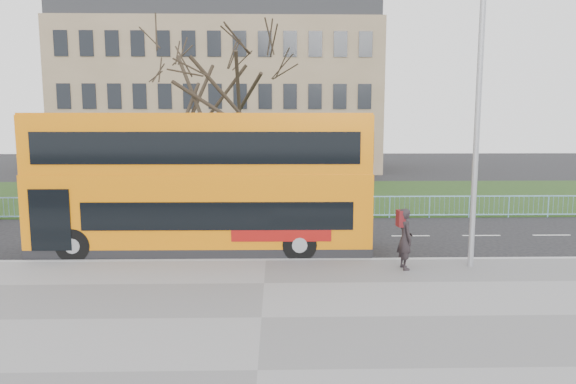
{
  "coord_description": "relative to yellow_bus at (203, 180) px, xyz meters",
  "views": [
    {
      "loc": [
        0.36,
        -18.46,
        4.73
      ],
      "look_at": [
        0.81,
        1.0,
        2.08
      ],
      "focal_mm": 32.0,
      "sensor_mm": 36.0,
      "label": 1
    }
  ],
  "objects": [
    {
      "name": "grass_verge",
      "position": [
        2.29,
        14.34,
        -2.63
      ],
      "size": [
        80.0,
        15.4,
        0.08
      ],
      "primitive_type": "cube",
      "color": "#1C3312",
      "rests_on": "ground"
    },
    {
      "name": "civic_building",
      "position": [
        -2.71,
        35.04,
        4.33
      ],
      "size": [
        30.0,
        15.0,
        14.0
      ],
      "primitive_type": "cube",
      "color": "#816C52",
      "rests_on": "ground"
    },
    {
      "name": "ground",
      "position": [
        2.29,
        0.04,
        -2.67
      ],
      "size": [
        120.0,
        120.0,
        0.0
      ],
      "primitive_type": "plane",
      "color": "black",
      "rests_on": "ground"
    },
    {
      "name": "street_lamp",
      "position": [
        8.8,
        -2.47,
        2.37
      ],
      "size": [
        1.9,
        0.23,
        8.97
      ],
      "rotation": [
        0.0,
        0.0,
        0.02
      ],
      "color": "#97999F",
      "rests_on": "pavement"
    },
    {
      "name": "bare_tree",
      "position": [
        -0.71,
        10.04,
        2.88
      ],
      "size": [
        7.66,
        7.66,
        10.94
      ],
      "primitive_type": null,
      "color": "black",
      "rests_on": "grass_verge"
    },
    {
      "name": "pavement",
      "position": [
        2.29,
        -6.71,
        -2.61
      ],
      "size": [
        80.0,
        10.5,
        0.12
      ],
      "primitive_type": "cube",
      "color": "slate",
      "rests_on": "ground"
    },
    {
      "name": "kerb",
      "position": [
        2.29,
        -1.51,
        -2.6
      ],
      "size": [
        80.0,
        0.2,
        0.14
      ],
      "primitive_type": "cube",
      "color": "#98989B",
      "rests_on": "ground"
    },
    {
      "name": "yellow_bus",
      "position": [
        0.0,
        0.0,
        0.0
      ],
      "size": [
        11.89,
        2.94,
        4.98
      ],
      "rotation": [
        0.0,
        0.0,
        -0.01
      ],
      "color": "orange",
      "rests_on": "ground"
    },
    {
      "name": "pedestrian",
      "position": [
        6.71,
        -2.7,
        -1.58
      ],
      "size": [
        0.53,
        0.75,
        1.94
      ],
      "primitive_type": "imported",
      "rotation": [
        0.0,
        0.0,
        1.66
      ],
      "color": "black",
      "rests_on": "pavement"
    },
    {
      "name": "guard_railing",
      "position": [
        2.29,
        6.64,
        -2.12
      ],
      "size": [
        40.0,
        0.12,
        1.1
      ],
      "primitive_type": null,
      "color": "#75AFD0",
      "rests_on": "ground"
    }
  ]
}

